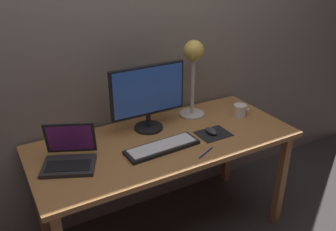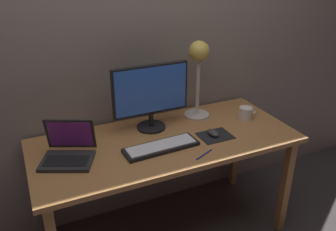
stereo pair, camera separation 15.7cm
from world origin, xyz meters
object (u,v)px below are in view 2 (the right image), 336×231
(monitor, at_px, (151,93))
(keyboard_main, at_px, (161,147))
(laptop, at_px, (69,148))
(mouse, at_px, (213,133))
(pen, at_px, (204,154))
(desk_lamp, at_px, (199,64))
(coffee_mug, at_px, (246,113))

(monitor, xyz_separation_m, keyboard_main, (-0.05, -0.26, -0.23))
(keyboard_main, distance_m, laptop, 0.51)
(laptop, distance_m, mouse, 0.86)
(keyboard_main, distance_m, pen, 0.25)
(monitor, bearing_deg, keyboard_main, -99.87)
(desk_lamp, distance_m, coffee_mug, 0.47)
(monitor, bearing_deg, coffee_mug, -12.59)
(monitor, xyz_separation_m, laptop, (-0.54, -0.14, -0.18))
(laptop, distance_m, coffee_mug, 1.17)
(keyboard_main, relative_size, desk_lamp, 0.85)
(coffee_mug, bearing_deg, desk_lamp, 147.13)
(monitor, xyz_separation_m, pen, (0.15, -0.43, -0.23))
(mouse, bearing_deg, monitor, 140.36)
(keyboard_main, height_order, desk_lamp, desk_lamp)
(monitor, distance_m, keyboard_main, 0.35)
(monitor, xyz_separation_m, mouse, (0.31, -0.25, -0.22))
(mouse, xyz_separation_m, coffee_mug, (0.32, 0.11, 0.02))
(keyboard_main, height_order, mouse, mouse)
(pen, bearing_deg, keyboard_main, 139.52)
(desk_lamp, bearing_deg, laptop, -168.60)
(keyboard_main, height_order, coffee_mug, coffee_mug)
(keyboard_main, bearing_deg, desk_lamp, 37.21)
(keyboard_main, relative_size, coffee_mug, 3.64)
(keyboard_main, bearing_deg, laptop, 166.28)
(monitor, distance_m, coffee_mug, 0.67)
(keyboard_main, xyz_separation_m, desk_lamp, (0.40, 0.30, 0.36))
(monitor, relative_size, desk_lamp, 0.93)
(desk_lamp, xyz_separation_m, pen, (-0.21, -0.47, -0.37))
(laptop, height_order, desk_lamp, desk_lamp)
(monitor, bearing_deg, pen, -71.13)
(keyboard_main, relative_size, pen, 3.18)
(mouse, distance_m, pen, 0.24)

